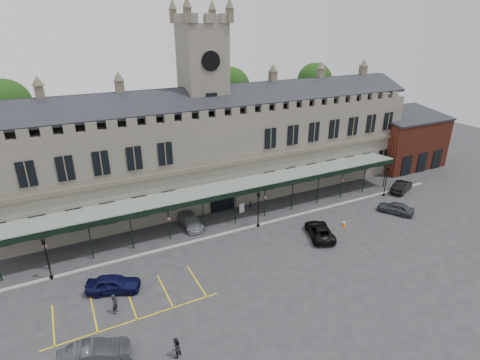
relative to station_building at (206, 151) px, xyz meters
name	(u,v)px	position (x,y,z in m)	size (l,w,h in m)	color
ground	(266,254)	(0.00, -15.91, -6.47)	(140.00, 140.00, 0.00)	#29292C
station_building	(206,151)	(0.00, 0.00, 0.00)	(60.00, 10.36, 17.30)	#5C574D
clock_tower	(204,100)	(0.00, 0.09, 6.64)	(5.60, 5.60, 24.80)	#5C574D
canopy	(234,204)	(0.00, -8.45, -4.06)	(50.00, 4.10, 4.30)	#8C9E93
brick_annex	(404,141)	(34.00, -2.94, -2.31)	(12.40, 8.36, 9.23)	maroon
kerb	(242,229)	(0.00, -10.41, -6.41)	(60.00, 0.40, 0.12)	gray
parking_markings	(132,305)	(-14.00, -17.41, -6.47)	(16.00, 6.00, 0.01)	gold
tree_behind_left	(6,106)	(-22.00, 9.09, 6.35)	(6.00, 6.00, 16.00)	#332314
tree_behind_mid	(231,88)	(8.00, 9.09, 6.35)	(6.00, 6.00, 16.00)	#332314
tree_behind_right	(314,82)	(24.00, 9.09, 6.35)	(6.00, 6.00, 16.00)	#332314
lamp_post_left	(46,254)	(-19.89, -10.48, -3.81)	(0.42, 0.42, 4.48)	black
lamp_post_mid	(258,206)	(2.02, -10.59, -3.80)	(0.43, 0.43, 4.49)	black
lamp_post_right	(386,178)	(21.70, -11.01, -3.84)	(0.42, 0.42, 4.44)	black
traffic_cone	(344,223)	(11.05, -15.08, -6.10)	(0.47, 0.47, 0.75)	#F25107
sign_board	(242,208)	(1.94, -6.57, -5.89)	(0.70, 0.13, 1.19)	black
bollard_left	(203,215)	(-3.02, -5.86, -6.05)	(0.15, 0.15, 0.84)	black
bollard_right	(250,205)	(3.50, -5.97, -6.01)	(0.16, 0.16, 0.91)	black
car_left_a	(113,284)	(-15.00, -14.93, -5.68)	(1.86, 4.62, 1.57)	black
car_left_b	(94,354)	(-17.50, -22.19, -5.67)	(1.69, 4.84, 1.60)	#323439
car_taxi	(190,220)	(-5.00, -6.90, -5.76)	(1.99, 4.89, 1.42)	gray
car_van	(320,231)	(7.00, -15.63, -5.75)	(2.38, 5.15, 1.43)	black
car_right_a	(396,208)	(19.00, -15.42, -5.74)	(1.73, 4.29, 1.46)	#323439
car_right_b	(402,186)	(25.00, -11.04, -5.69)	(1.65, 4.72, 1.55)	black
person_a	(115,304)	(-15.34, -17.74, -5.58)	(0.65, 0.43, 1.78)	black
person_b	(176,348)	(-12.30, -24.22, -5.65)	(0.80, 0.62, 1.64)	black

